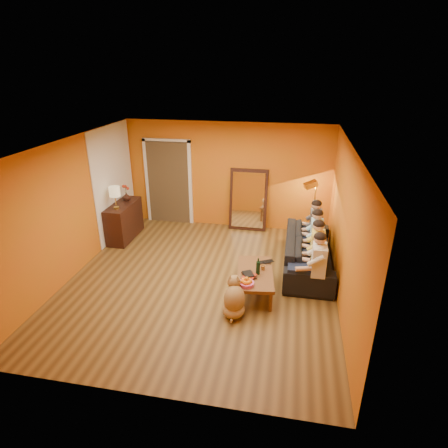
% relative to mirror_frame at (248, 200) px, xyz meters
% --- Properties ---
extents(room_shell, '(5.00, 5.50, 2.60)m').
position_rel_mirror_frame_xyz_m(room_shell, '(-0.55, -2.26, 0.54)').
color(room_shell, brown).
rests_on(room_shell, ground).
extents(white_accent, '(0.02, 1.90, 2.58)m').
position_rel_mirror_frame_xyz_m(white_accent, '(-3.04, -0.88, 0.54)').
color(white_accent, white).
rests_on(white_accent, wall_left).
extents(doorway_recess, '(1.06, 0.30, 2.10)m').
position_rel_mirror_frame_xyz_m(doorway_recess, '(-2.05, 0.20, 0.29)').
color(doorway_recess, '#3F2D19').
rests_on(doorway_recess, floor).
extents(door_jamb_left, '(0.08, 0.06, 2.20)m').
position_rel_mirror_frame_xyz_m(door_jamb_left, '(-2.62, 0.08, 0.29)').
color(door_jamb_left, white).
rests_on(door_jamb_left, wall_back).
extents(door_jamb_right, '(0.08, 0.06, 2.20)m').
position_rel_mirror_frame_xyz_m(door_jamb_right, '(-1.48, 0.08, 0.29)').
color(door_jamb_right, white).
rests_on(door_jamb_right, wall_back).
extents(door_header, '(1.22, 0.06, 0.08)m').
position_rel_mirror_frame_xyz_m(door_header, '(-2.05, 0.08, 1.36)').
color(door_header, white).
rests_on(door_header, wall_back).
extents(mirror_frame, '(0.92, 0.27, 1.51)m').
position_rel_mirror_frame_xyz_m(mirror_frame, '(0.00, 0.00, 0.00)').
color(mirror_frame, '#331611').
rests_on(mirror_frame, floor).
extents(mirror_glass, '(0.78, 0.21, 1.35)m').
position_rel_mirror_frame_xyz_m(mirror_glass, '(0.00, -0.04, 0.00)').
color(mirror_glass, white).
rests_on(mirror_glass, mirror_frame).
extents(sideboard, '(0.44, 1.18, 0.85)m').
position_rel_mirror_frame_xyz_m(sideboard, '(-2.79, -1.08, -0.34)').
color(sideboard, '#331611').
rests_on(sideboard, floor).
extents(table_lamp, '(0.24, 0.24, 0.51)m').
position_rel_mirror_frame_xyz_m(table_lamp, '(-2.79, -1.38, 0.34)').
color(table_lamp, beige).
rests_on(table_lamp, sideboard).
extents(sofa, '(2.36, 0.92, 0.69)m').
position_rel_mirror_frame_xyz_m(sofa, '(1.45, -1.70, -0.42)').
color(sofa, black).
rests_on(sofa, floor).
extents(coffee_table, '(0.77, 1.29, 0.42)m').
position_rel_mirror_frame_xyz_m(coffee_table, '(0.50, -2.83, -0.55)').
color(coffee_table, brown).
rests_on(coffee_table, floor).
extents(floor_lamp, '(0.36, 0.32, 1.44)m').
position_rel_mirror_frame_xyz_m(floor_lamp, '(1.55, -0.49, -0.04)').
color(floor_lamp, gold).
rests_on(floor_lamp, floor).
extents(dog, '(0.55, 0.67, 0.67)m').
position_rel_mirror_frame_xyz_m(dog, '(0.24, -3.53, -0.42)').
color(dog, olive).
rests_on(dog, floor).
extents(person_far_left, '(0.70, 0.44, 1.22)m').
position_rel_mirror_frame_xyz_m(person_far_left, '(1.58, -2.70, -0.15)').
color(person_far_left, beige).
rests_on(person_far_left, sofa).
extents(person_mid_left, '(0.70, 0.44, 1.22)m').
position_rel_mirror_frame_xyz_m(person_mid_left, '(1.58, -2.15, -0.15)').
color(person_mid_left, gold).
rests_on(person_mid_left, sofa).
extents(person_mid_right, '(0.70, 0.44, 1.22)m').
position_rel_mirror_frame_xyz_m(person_mid_right, '(1.58, -1.60, -0.15)').
color(person_mid_right, '#8DBFDA').
rests_on(person_mid_right, sofa).
extents(person_far_right, '(0.70, 0.44, 1.22)m').
position_rel_mirror_frame_xyz_m(person_far_right, '(1.58, -1.05, -0.15)').
color(person_far_right, '#333338').
rests_on(person_far_right, sofa).
extents(fruit_bowl, '(0.26, 0.26, 0.16)m').
position_rel_mirror_frame_xyz_m(fruit_bowl, '(0.40, -3.28, -0.26)').
color(fruit_bowl, '#DE4EA2').
rests_on(fruit_bowl, coffee_table).
extents(wine_bottle, '(0.07, 0.07, 0.31)m').
position_rel_mirror_frame_xyz_m(wine_bottle, '(0.55, -2.88, -0.18)').
color(wine_bottle, black).
rests_on(wine_bottle, coffee_table).
extents(tumbler, '(0.11, 0.11, 0.09)m').
position_rel_mirror_frame_xyz_m(tumbler, '(0.62, -2.71, -0.30)').
color(tumbler, '#B27F3F').
rests_on(tumbler, coffee_table).
extents(laptop, '(0.35, 0.30, 0.02)m').
position_rel_mirror_frame_xyz_m(laptop, '(0.68, -2.48, -0.33)').
color(laptop, black).
rests_on(laptop, coffee_table).
extents(book_lower, '(0.30, 0.33, 0.03)m').
position_rel_mirror_frame_xyz_m(book_lower, '(0.32, -3.03, -0.33)').
color(book_lower, '#331611').
rests_on(book_lower, coffee_table).
extents(book_mid, '(0.26, 0.31, 0.02)m').
position_rel_mirror_frame_xyz_m(book_mid, '(0.33, -3.02, -0.30)').
color(book_mid, '#A62713').
rests_on(book_mid, book_lower).
extents(book_upper, '(0.25, 0.27, 0.02)m').
position_rel_mirror_frame_xyz_m(book_upper, '(0.32, -3.04, -0.28)').
color(book_upper, black).
rests_on(book_upper, book_mid).
extents(vase, '(0.18, 0.18, 0.19)m').
position_rel_mirror_frame_xyz_m(vase, '(-2.79, -0.83, 0.18)').
color(vase, '#331611').
rests_on(vase, sideboard).
extents(flowers, '(0.17, 0.17, 0.39)m').
position_rel_mirror_frame_xyz_m(flowers, '(-2.79, -0.83, 0.41)').
color(flowers, '#A62713').
rests_on(flowers, vase).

